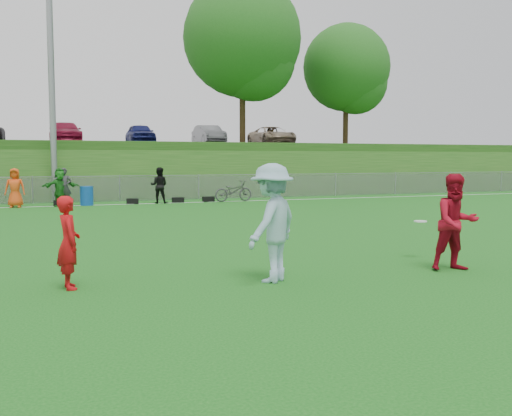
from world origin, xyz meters
name	(u,v)px	position (x,y,z in m)	size (l,w,h in m)	color
ground	(277,286)	(0.00, 0.00, 0.00)	(120.00, 120.00, 0.00)	#115514
sideline_far	(126,204)	(0.00, 18.00, 0.01)	(60.00, 0.10, 0.01)	white
fence	(120,188)	(0.00, 20.00, 0.65)	(58.00, 0.06, 1.30)	gray
light_pole	(51,62)	(-3.00, 20.80, 6.71)	(1.20, 0.40, 12.15)	gray
berm	(98,168)	(0.00, 31.00, 1.50)	(120.00, 18.00, 3.00)	#1A4C15
parking_lot	(95,145)	(0.00, 33.00, 3.05)	(120.00, 12.00, 0.10)	black
tree_green_near	(245,43)	(8.16, 24.42, 9.03)	(7.14, 7.14, 9.95)	black
tree_green_far	(349,72)	(16.16, 25.92, 7.96)	(5.88, 5.88, 8.19)	black
car_row	(78,133)	(-1.17, 32.00, 3.82)	(32.04, 5.18, 1.44)	silver
spectator_row	(61,187)	(-2.79, 18.00, 0.85)	(8.94, 0.90, 1.69)	#B00C18
gear_bags	(147,201)	(0.99, 18.10, 0.13)	(7.41, 0.37, 0.26)	black
player_red_left	(69,242)	(-3.23, 0.99, 0.76)	(0.55, 0.36, 1.51)	red
player_red_center	(456,222)	(3.66, 0.02, 0.91)	(0.89, 0.69, 1.83)	#A30B1E
player_blue	(272,223)	(0.05, 0.34, 1.01)	(1.31, 0.75, 2.03)	#91B7C9
frisbee	(420,221)	(3.83, 1.33, 0.79)	(0.27, 0.27, 0.03)	white
recycling_bin	(87,196)	(-1.71, 18.06, 0.43)	(0.57, 0.57, 0.86)	#0E449F
bicycle	(233,191)	(5.20, 17.89, 0.52)	(0.69, 1.97, 1.04)	#333235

